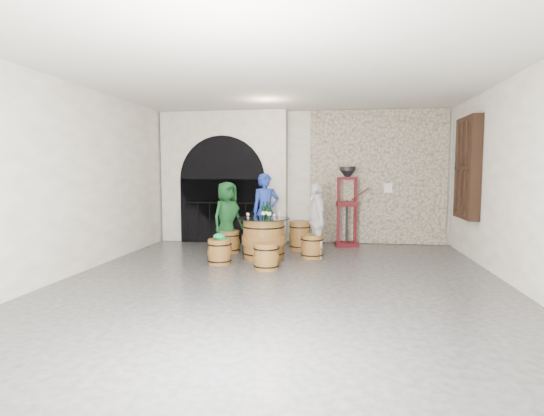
# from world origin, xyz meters

# --- Properties ---
(ground) EXTENTS (8.00, 8.00, 0.00)m
(ground) POSITION_xyz_m (0.00, 0.00, 0.00)
(ground) COLOR #2B2B2E
(ground) RESTS_ON ground
(wall_back) EXTENTS (8.00, 0.00, 8.00)m
(wall_back) POSITION_xyz_m (0.00, 4.00, 1.60)
(wall_back) COLOR silver
(wall_back) RESTS_ON ground
(wall_front) EXTENTS (8.00, 0.00, 8.00)m
(wall_front) POSITION_xyz_m (0.00, -4.00, 1.60)
(wall_front) COLOR silver
(wall_front) RESTS_ON ground
(wall_left) EXTENTS (0.00, 8.00, 8.00)m
(wall_left) POSITION_xyz_m (-3.50, 0.00, 1.60)
(wall_left) COLOR silver
(wall_left) RESTS_ON ground
(wall_right) EXTENTS (0.00, 8.00, 8.00)m
(wall_right) POSITION_xyz_m (3.50, 0.00, 1.60)
(wall_right) COLOR silver
(wall_right) RESTS_ON ground
(ceiling) EXTENTS (8.00, 8.00, 0.00)m
(ceiling) POSITION_xyz_m (0.00, 0.00, 3.20)
(ceiling) COLOR beige
(ceiling) RESTS_ON wall_back
(stone_facing_panel) EXTENTS (3.20, 0.12, 3.18)m
(stone_facing_panel) POSITION_xyz_m (1.80, 3.94, 1.60)
(stone_facing_panel) COLOR #B1A48D
(stone_facing_panel) RESTS_ON ground
(arched_opening) EXTENTS (3.10, 0.60, 3.19)m
(arched_opening) POSITION_xyz_m (-1.90, 3.74, 1.58)
(arched_opening) COLOR silver
(arched_opening) RESTS_ON ground
(shuttered_window) EXTENTS (0.23, 1.10, 2.00)m
(shuttered_window) POSITION_xyz_m (3.38, 2.40, 1.80)
(shuttered_window) COLOR black
(shuttered_window) RESTS_ON wall_right
(barrel_table) EXTENTS (1.06, 1.06, 0.81)m
(barrel_table) POSITION_xyz_m (-0.59, 1.80, 0.40)
(barrel_table) COLOR brown
(barrel_table) RESTS_ON ground
(barrel_stool_left) EXTENTS (0.46, 0.46, 0.47)m
(barrel_stool_left) POSITION_xyz_m (-1.42, 2.30, 0.23)
(barrel_stool_left) COLOR brown
(barrel_stool_left) RESTS_ON ground
(barrel_stool_far) EXTENTS (0.46, 0.46, 0.47)m
(barrel_stool_far) POSITION_xyz_m (-0.71, 2.77, 0.23)
(barrel_stool_far) COLOR brown
(barrel_stool_far) RESTS_ON ground
(barrel_stool_right) EXTENTS (0.46, 0.46, 0.47)m
(barrel_stool_right) POSITION_xyz_m (0.37, 1.98, 0.23)
(barrel_stool_right) COLOR brown
(barrel_stool_right) RESTS_ON ground
(barrel_stool_near_right) EXTENTS (0.46, 0.46, 0.47)m
(barrel_stool_near_right) POSITION_xyz_m (-0.37, 0.85, 0.23)
(barrel_stool_near_right) COLOR brown
(barrel_stool_near_right) RESTS_ON ground
(barrel_stool_near_left) EXTENTS (0.46, 0.46, 0.47)m
(barrel_stool_near_left) POSITION_xyz_m (-1.32, 1.16, 0.23)
(barrel_stool_near_left) COLOR brown
(barrel_stool_near_left) RESTS_ON ground
(green_cap) EXTENTS (0.26, 0.22, 0.12)m
(green_cap) POSITION_xyz_m (-1.31, 1.16, 0.52)
(green_cap) COLOR #0C8D41
(green_cap) RESTS_ON barrel_stool_near_left
(person_green) EXTENTS (0.82, 0.88, 1.52)m
(person_green) POSITION_xyz_m (-1.47, 2.33, 0.76)
(person_green) COLOR #0F3818
(person_green) RESTS_ON ground
(person_blue) EXTENTS (0.73, 0.63, 1.69)m
(person_blue) POSITION_xyz_m (-0.72, 2.86, 0.85)
(person_blue) COLOR navy
(person_blue) RESTS_ON ground
(person_white) EXTENTS (0.61, 0.96, 1.52)m
(person_white) POSITION_xyz_m (0.45, 2.00, 0.76)
(person_white) COLOR silver
(person_white) RESTS_ON ground
(wine_bottle_left) EXTENTS (0.08, 0.08, 0.32)m
(wine_bottle_left) POSITION_xyz_m (-0.58, 1.76, 0.94)
(wine_bottle_left) COLOR black
(wine_bottle_left) RESTS_ON barrel_table
(wine_bottle_center) EXTENTS (0.08, 0.08, 0.32)m
(wine_bottle_center) POSITION_xyz_m (-0.46, 1.69, 0.94)
(wine_bottle_center) COLOR black
(wine_bottle_center) RESTS_ON barrel_table
(wine_bottle_right) EXTENTS (0.08, 0.08, 0.32)m
(wine_bottle_right) POSITION_xyz_m (-0.53, 1.91, 0.94)
(wine_bottle_right) COLOR black
(wine_bottle_right) RESTS_ON barrel_table
(tasting_glass_a) EXTENTS (0.05, 0.05, 0.10)m
(tasting_glass_a) POSITION_xyz_m (-0.88, 1.73, 0.86)
(tasting_glass_a) COLOR orange
(tasting_glass_a) RESTS_ON barrel_table
(tasting_glass_b) EXTENTS (0.05, 0.05, 0.10)m
(tasting_glass_b) POSITION_xyz_m (-0.26, 1.84, 0.86)
(tasting_glass_b) COLOR orange
(tasting_glass_b) RESTS_ON barrel_table
(tasting_glass_c) EXTENTS (0.05, 0.05, 0.10)m
(tasting_glass_c) POSITION_xyz_m (-0.65, 2.12, 0.86)
(tasting_glass_c) COLOR orange
(tasting_glass_c) RESTS_ON barrel_table
(tasting_glass_d) EXTENTS (0.05, 0.05, 0.10)m
(tasting_glass_d) POSITION_xyz_m (-0.31, 2.06, 0.86)
(tasting_glass_d) COLOR orange
(tasting_glass_d) RESTS_ON barrel_table
(tasting_glass_e) EXTENTS (0.05, 0.05, 0.10)m
(tasting_glass_e) POSITION_xyz_m (-0.36, 1.71, 0.86)
(tasting_glass_e) COLOR orange
(tasting_glass_e) RESTS_ON barrel_table
(tasting_glass_f) EXTENTS (0.05, 0.05, 0.10)m
(tasting_glass_f) POSITION_xyz_m (-0.91, 1.79, 0.86)
(tasting_glass_f) COLOR orange
(tasting_glass_f) RESTS_ON barrel_table
(side_barrel) EXTENTS (0.49, 0.49, 0.65)m
(side_barrel) POSITION_xyz_m (0.06, 2.78, 0.32)
(side_barrel) COLOR brown
(side_barrel) RESTS_ON ground
(corking_press) EXTENTS (0.78, 0.49, 1.84)m
(corking_press) POSITION_xyz_m (1.09, 3.45, 1.07)
(corking_press) COLOR #460B13
(corking_press) RESTS_ON ground
(control_box) EXTENTS (0.18, 0.10, 0.22)m
(control_box) POSITION_xyz_m (2.05, 3.86, 1.35)
(control_box) COLOR silver
(control_box) RESTS_ON wall_back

